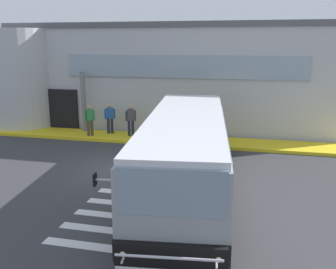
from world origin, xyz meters
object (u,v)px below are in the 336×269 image
bus_main_foreground (186,155)px  passenger_near_column (90,119)px  entry_support_column (84,102)px  passenger_at_curb_edge (131,119)px  passenger_by_doorway (110,116)px

bus_main_foreground → passenger_near_column: bus_main_foreground is taller
entry_support_column → passenger_near_column: size_ratio=1.98×
passenger_near_column → passenger_at_curb_edge: size_ratio=1.00×
entry_support_column → passenger_by_doorway: 1.78m
entry_support_column → passenger_near_column: bearing=-51.6°
bus_main_foreground → passenger_near_column: 8.90m
bus_main_foreground → passenger_by_doorway: 8.93m
entry_support_column → passenger_by_doorway: (1.63, -0.21, -0.70)m
entry_support_column → bus_main_foreground: 10.18m
bus_main_foreground → passenger_at_curb_edge: bus_main_foreground is taller
passenger_near_column → passenger_at_curb_edge: same height
passenger_at_curb_edge → passenger_by_doorway: bearing=166.5°
entry_support_column → passenger_at_curb_edge: entry_support_column is taller
entry_support_column → passenger_at_curb_edge: (2.94, -0.53, -0.73)m
bus_main_foreground → passenger_at_curb_edge: size_ratio=6.60×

